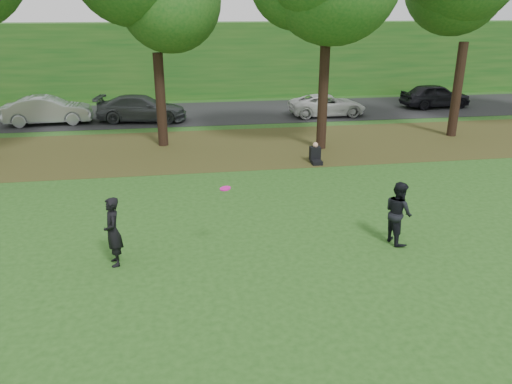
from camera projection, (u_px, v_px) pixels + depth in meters
ground at (299, 309)px, 10.49m from camera, size 120.00×120.00×0.00m
leaf_litter at (231, 148)px, 22.52m from camera, size 60.00×7.00×0.01m
street at (216, 113)px, 29.92m from camera, size 70.00×7.00×0.02m
far_hedge at (208, 60)px, 34.61m from camera, size 70.00×3.00×5.00m
player_left at (113, 232)px, 12.04m from camera, size 0.54×0.71×1.74m
player_right at (398, 213)px, 13.22m from camera, size 0.78×0.93×1.71m
parked_cars at (180, 106)px, 28.06m from camera, size 37.54×3.53×1.49m
frisbee at (225, 188)px, 12.13m from camera, size 0.38×0.38×0.07m
seated_person at (315, 155)px, 20.26m from camera, size 0.43×0.74×0.83m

